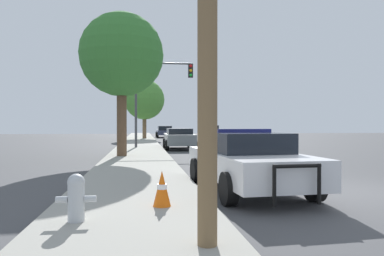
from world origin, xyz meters
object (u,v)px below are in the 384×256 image
at_px(police_car, 247,159).
at_px(fire_hydrant, 76,196).
at_px(traffic_cone, 162,188).
at_px(car_background_midblock, 179,138).
at_px(tree_sidewalk_far, 144,100).
at_px(tree_sidewalk_near, 122,55).
at_px(traffic_light, 158,87).
at_px(car_background_distant, 165,131).
at_px(car_background_oncoming, 210,132).

xyz_separation_m(police_car, fire_hydrant, (-3.55, -2.96, -0.24)).
xyz_separation_m(fire_hydrant, traffic_cone, (1.37, 0.89, -0.06)).
xyz_separation_m(car_background_midblock, tree_sidewalk_far, (-2.09, 15.32, 3.44)).
relative_size(car_background_midblock, tree_sidewalk_near, 0.69).
relative_size(traffic_light, car_background_distant, 1.26).
distance_m(fire_hydrant, car_background_oncoming, 32.97).
bearing_deg(car_background_distant, car_background_oncoming, -60.76).
height_order(car_background_oncoming, car_background_distant, car_background_oncoming).
bearing_deg(police_car, traffic_light, -88.58).
xyz_separation_m(fire_hydrant, car_background_distant, (3.79, 39.41, 0.21)).
bearing_deg(traffic_light, car_background_midblock, -12.90).
bearing_deg(traffic_light, traffic_cone, -92.33).
bearing_deg(traffic_cone, car_background_distant, 86.40).
distance_m(tree_sidewalk_far, traffic_cone, 32.78).
distance_m(fire_hydrant, traffic_cone, 1.63).
distance_m(car_background_midblock, car_background_oncoming, 14.58).
bearing_deg(fire_hydrant, tree_sidewalk_far, 87.73).
bearing_deg(tree_sidewalk_far, car_background_oncoming, -12.45).
bearing_deg(car_background_distant, car_background_midblock, -91.32).
height_order(fire_hydrant, tree_sidewalk_far, tree_sidewalk_far).
distance_m(police_car, fire_hydrant, 4.62).
height_order(traffic_light, traffic_cone, traffic_light).
xyz_separation_m(police_car, tree_sidewalk_far, (-2.22, 30.50, 3.41)).
bearing_deg(fire_hydrant, car_background_oncoming, 75.96).
relative_size(police_car, car_background_oncoming, 1.22).
relative_size(fire_hydrant, car_background_distant, 0.17).
bearing_deg(car_background_oncoming, fire_hydrant, 74.15).
height_order(police_car, tree_sidewalk_far, tree_sidewalk_far).
xyz_separation_m(traffic_light, car_background_midblock, (1.33, -0.31, -3.33)).
xyz_separation_m(fire_hydrant, car_background_midblock, (3.41, 18.14, 0.21)).
bearing_deg(fire_hydrant, car_background_distant, 84.51).
bearing_deg(police_car, car_background_midblock, -93.49).
relative_size(fire_hydrant, car_background_oncoming, 0.18).
distance_m(car_background_distant, tree_sidewalk_far, 7.30).
distance_m(traffic_light, tree_sidewalk_far, 15.03).
relative_size(traffic_light, car_background_oncoming, 1.35).
height_order(car_background_midblock, tree_sidewalk_far, tree_sidewalk_far).
bearing_deg(traffic_cone, police_car, 43.47).
relative_size(police_car, traffic_light, 0.90).
distance_m(police_car, car_background_distant, 36.46).
bearing_deg(tree_sidewalk_near, traffic_light, 72.96).
bearing_deg(car_background_midblock, traffic_cone, -96.05).
relative_size(car_background_oncoming, car_background_distant, 0.94).
bearing_deg(car_background_distant, fire_hydrant, -95.80).
height_order(police_car, traffic_light, traffic_light).
xyz_separation_m(car_background_oncoming, tree_sidewalk_near, (-7.91, -20.05, 4.07)).
height_order(car_background_distant, tree_sidewalk_near, tree_sidewalk_near).
bearing_deg(fire_hydrant, traffic_cone, 33.07).
relative_size(car_background_midblock, tree_sidewalk_far, 0.75).
distance_m(police_car, car_background_oncoming, 29.37).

